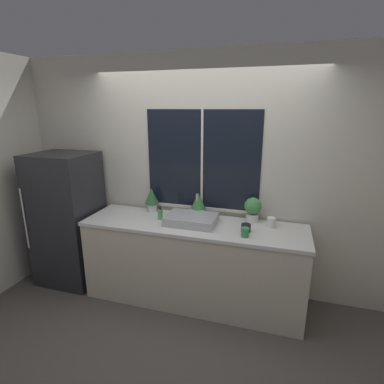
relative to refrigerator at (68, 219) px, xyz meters
name	(u,v)px	position (x,y,z in m)	size (l,w,h in m)	color
ground_plane	(184,316)	(1.59, -0.31, -0.80)	(14.00, 14.00, 0.00)	#4C4742
wall_back	(203,176)	(1.59, 0.40, 0.55)	(8.00, 0.09, 2.70)	beige
wall_left	(81,157)	(-0.63, 1.19, 0.55)	(0.06, 7.00, 2.70)	beige
counter	(193,262)	(1.59, 0.01, -0.34)	(2.39, 0.67, 0.92)	beige
refrigerator	(68,219)	(0.00, 0.00, 0.00)	(0.70, 0.65, 1.60)	#232328
sink	(191,219)	(1.57, 0.02, 0.16)	(0.53, 0.43, 0.27)	#ADADB2
potted_plant_left	(152,198)	(1.01, 0.26, 0.27)	(0.17, 0.17, 0.28)	white
potted_plant_center	(198,202)	(1.58, 0.26, 0.28)	(0.16, 0.16, 0.27)	white
potted_plant_right	(253,208)	(2.19, 0.26, 0.27)	(0.18, 0.18, 0.27)	white
soap_bottle	(160,214)	(1.21, 0.03, 0.18)	(0.06, 0.06, 0.15)	#519E5B
mug_black	(246,228)	(2.15, -0.03, 0.15)	(0.10, 0.10, 0.08)	black
mug_white	(271,222)	(2.39, 0.15, 0.17)	(0.09, 0.09, 0.10)	white
mug_green	(245,232)	(2.16, -0.16, 0.16)	(0.08, 0.08, 0.09)	#38844C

